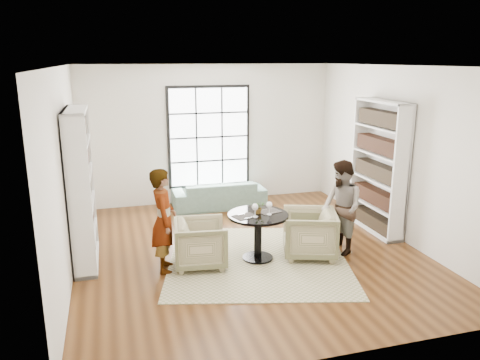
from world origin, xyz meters
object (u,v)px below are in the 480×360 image
object	(u,v)px
sofa	(219,194)
flower_centerpiece	(258,207)
person_right	(341,208)
pedestal_table	(258,227)
armchair_right	(309,233)
armchair_left	(201,243)
person_left	(164,220)
wine_glass_right	(269,205)
wine_glass_left	(255,207)

from	to	relation	value
sofa	flower_centerpiece	xyz separation A→B (m)	(-0.02, -2.78, 0.57)
sofa	person_right	bearing A→B (deg)	115.69
pedestal_table	armchair_right	xyz separation A→B (m)	(0.84, -0.09, -0.17)
flower_centerpiece	armchair_right	bearing A→B (deg)	-8.78
armchair_left	person_left	bearing A→B (deg)	97.12
person_left	pedestal_table	bearing A→B (deg)	-85.25
wine_glass_right	flower_centerpiece	bearing A→B (deg)	140.46
person_right	wine_glass_left	size ratio (longest dim) A/B	7.10
sofa	person_left	distance (m)	3.21
person_right	flower_centerpiece	distance (m)	1.38
pedestal_table	armchair_left	xyz separation A→B (m)	(-0.91, 0.02, -0.19)
flower_centerpiece	armchair_left	bearing A→B (deg)	-179.15
flower_centerpiece	wine_glass_right	bearing A→B (deg)	-39.54
person_right	wine_glass_right	size ratio (longest dim) A/B	7.21
sofa	wine_glass_right	world-z (taller)	wine_glass_right
person_right	flower_centerpiece	world-z (taller)	person_right
armchair_left	armchair_right	xyz separation A→B (m)	(1.75, -0.11, 0.02)
person_left	flower_centerpiece	size ratio (longest dim) A/B	8.00
armchair_right	person_right	distance (m)	0.67
armchair_left	person_left	size ratio (longest dim) A/B	0.50
wine_glass_left	flower_centerpiece	size ratio (longest dim) A/B	1.10
wine_glass_left	person_right	bearing A→B (deg)	1.46
pedestal_table	person_right	size ratio (longest dim) A/B	0.62
armchair_left	person_left	world-z (taller)	person_left
person_right	wine_glass_left	distance (m)	1.49
flower_centerpiece	pedestal_table	bearing A→B (deg)	-114.28
person_left	armchair_left	bearing A→B (deg)	-84.34
armchair_left	pedestal_table	bearing A→B (deg)	-84.34
person_right	wine_glass_right	world-z (taller)	person_right
armchair_right	person_right	bearing A→B (deg)	109.01
sofa	armchair_left	distance (m)	2.95
person_right	armchair_right	bearing A→B (deg)	-90.05
pedestal_table	flower_centerpiece	world-z (taller)	flower_centerpiece
armchair_right	person_left	distance (m)	2.34
wine_glass_left	flower_centerpiece	bearing A→B (deg)	56.85
flower_centerpiece	person_left	bearing A→B (deg)	-179.47
armchair_left	armchair_right	size ratio (longest dim) A/B	0.95
pedestal_table	person_right	world-z (taller)	person_right
sofa	person_right	world-z (taller)	person_right
person_right	flower_centerpiece	xyz separation A→B (m)	(-1.37, 0.13, 0.09)
wine_glass_left	wine_glass_right	size ratio (longest dim) A/B	1.02
armchair_left	flower_centerpiece	world-z (taller)	flower_centerpiece
pedestal_table	person_left	size ratio (longest dim) A/B	0.60
person_right	sofa	bearing A→B (deg)	-155.05
wine_glass_right	flower_centerpiece	world-z (taller)	wine_glass_right
person_left	person_right	distance (m)	2.85
pedestal_table	wine_glass_right	xyz separation A→B (m)	(0.16, -0.08, 0.36)
flower_centerpiece	wine_glass_left	bearing A→B (deg)	-123.15
armchair_left	sofa	bearing A→B (deg)	-11.62
sofa	wine_glass_right	bearing A→B (deg)	93.08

